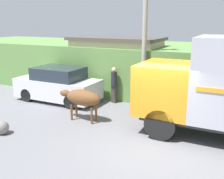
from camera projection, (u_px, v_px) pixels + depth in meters
ground_plane at (153, 143)px, 8.76m from camera, size 60.00×60.00×0.00m
hillside_embankment at (192, 70)px, 14.40m from camera, size 32.00×6.29×2.63m
building_backdrop at (116, 65)px, 14.58m from camera, size 4.99×2.70×3.11m
brown_cow at (82, 98)px, 10.52m from camera, size 1.90×0.65×1.29m
parked_suv at (58, 85)px, 13.21m from camera, size 4.28×1.85×1.73m
pedestrian_on_hill at (114, 83)px, 12.86m from camera, size 0.37×0.37×1.78m
utility_pole at (145, 37)px, 11.72m from camera, size 0.90×0.22×6.30m
roadside_rock at (2, 128)px, 9.39m from camera, size 0.49×0.49×0.49m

